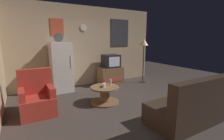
{
  "coord_description": "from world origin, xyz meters",
  "views": [
    {
      "loc": [
        -2.09,
        -2.99,
        1.6
      ],
      "look_at": [
        0.11,
        0.9,
        0.75
      ],
      "focal_mm": 26.35,
      "sensor_mm": 36.0,
      "label": 1
    }
  ],
  "objects_px": {
    "wine_glass": "(111,82)",
    "armchair": "(37,99)",
    "fridge": "(61,67)",
    "coffee_table": "(105,95)",
    "standing_lamp": "(144,46)",
    "remote_control": "(103,86)",
    "tv_stand": "(110,76)",
    "mug_ceramic_tan": "(104,84)",
    "crt_tv": "(111,61)",
    "mug_ceramic_white": "(104,86)",
    "couch": "(192,107)"
  },
  "relations": [
    {
      "from": "fridge",
      "to": "standing_lamp",
      "type": "bearing_deg",
      "value": -8.09
    },
    {
      "from": "wine_glass",
      "to": "couch",
      "type": "distance_m",
      "value": 1.97
    },
    {
      "from": "remote_control",
      "to": "armchair",
      "type": "bearing_deg",
      "value": 164.47
    },
    {
      "from": "mug_ceramic_white",
      "to": "fridge",
      "type": "bearing_deg",
      "value": 113.44
    },
    {
      "from": "remote_control",
      "to": "armchair",
      "type": "height_order",
      "value": "armchair"
    },
    {
      "from": "mug_ceramic_white",
      "to": "remote_control",
      "type": "bearing_deg",
      "value": 84.72
    },
    {
      "from": "standing_lamp",
      "to": "coffee_table",
      "type": "bearing_deg",
      "value": -153.03
    },
    {
      "from": "standing_lamp",
      "to": "remote_control",
      "type": "distance_m",
      "value": 2.62
    },
    {
      "from": "tv_stand",
      "to": "remote_control",
      "type": "distance_m",
      "value": 1.76
    },
    {
      "from": "standing_lamp",
      "to": "tv_stand",
      "type": "bearing_deg",
      "value": 163.04
    },
    {
      "from": "standing_lamp",
      "to": "coffee_table",
      "type": "distance_m",
      "value": 2.68
    },
    {
      "from": "couch",
      "to": "mug_ceramic_tan",
      "type": "bearing_deg",
      "value": 119.48
    },
    {
      "from": "tv_stand",
      "to": "mug_ceramic_tan",
      "type": "relative_size",
      "value": 9.33
    },
    {
      "from": "standing_lamp",
      "to": "wine_glass",
      "type": "xyz_separation_m",
      "value": [
        -1.95,
        -1.03,
        -0.86
      ]
    },
    {
      "from": "wine_glass",
      "to": "fridge",
      "type": "bearing_deg",
      "value": 122.65
    },
    {
      "from": "armchair",
      "to": "couch",
      "type": "xyz_separation_m",
      "value": [
        2.56,
        -1.88,
        -0.03
      ]
    },
    {
      "from": "wine_glass",
      "to": "couch",
      "type": "height_order",
      "value": "couch"
    },
    {
      "from": "mug_ceramic_tan",
      "to": "fridge",
      "type": "bearing_deg",
      "value": 116.6
    },
    {
      "from": "couch",
      "to": "fridge",
      "type": "bearing_deg",
      "value": 118.19
    },
    {
      "from": "tv_stand",
      "to": "mug_ceramic_tan",
      "type": "height_order",
      "value": "tv_stand"
    },
    {
      "from": "crt_tv",
      "to": "coffee_table",
      "type": "bearing_deg",
      "value": -124.21
    },
    {
      "from": "crt_tv",
      "to": "fridge",
      "type": "bearing_deg",
      "value": 178.41
    },
    {
      "from": "mug_ceramic_white",
      "to": "armchair",
      "type": "height_order",
      "value": "armchair"
    },
    {
      "from": "armchair",
      "to": "mug_ceramic_tan",
      "type": "bearing_deg",
      "value": -4.3
    },
    {
      "from": "couch",
      "to": "mug_ceramic_white",
      "type": "bearing_deg",
      "value": 122.26
    },
    {
      "from": "wine_glass",
      "to": "armchair",
      "type": "distance_m",
      "value": 1.76
    },
    {
      "from": "coffee_table",
      "to": "mug_ceramic_white",
      "type": "bearing_deg",
      "value": -133.84
    },
    {
      "from": "fridge",
      "to": "wine_glass",
      "type": "relative_size",
      "value": 11.8
    },
    {
      "from": "crt_tv",
      "to": "standing_lamp",
      "type": "xyz_separation_m",
      "value": [
        1.17,
        -0.36,
        0.52
      ]
    },
    {
      "from": "crt_tv",
      "to": "wine_glass",
      "type": "height_order",
      "value": "crt_tv"
    },
    {
      "from": "fridge",
      "to": "crt_tv",
      "type": "relative_size",
      "value": 3.28
    },
    {
      "from": "mug_ceramic_tan",
      "to": "armchair",
      "type": "relative_size",
      "value": 0.09
    },
    {
      "from": "coffee_table",
      "to": "mug_ceramic_white",
      "type": "height_order",
      "value": "mug_ceramic_white"
    },
    {
      "from": "mug_ceramic_tan",
      "to": "armchair",
      "type": "xyz_separation_m",
      "value": [
        -1.57,
        0.12,
        -0.13
      ]
    },
    {
      "from": "fridge",
      "to": "armchair",
      "type": "relative_size",
      "value": 1.84
    },
    {
      "from": "mug_ceramic_tan",
      "to": "armchair",
      "type": "bearing_deg",
      "value": 175.7
    },
    {
      "from": "couch",
      "to": "armchair",
      "type": "bearing_deg",
      "value": 143.76
    },
    {
      "from": "tv_stand",
      "to": "remote_control",
      "type": "relative_size",
      "value": 5.6
    },
    {
      "from": "fridge",
      "to": "coffee_table",
      "type": "height_order",
      "value": "fridge"
    },
    {
      "from": "mug_ceramic_white",
      "to": "crt_tv",
      "type": "bearing_deg",
      "value": 55.48
    },
    {
      "from": "fridge",
      "to": "coffee_table",
      "type": "bearing_deg",
      "value": -64.68
    },
    {
      "from": "tv_stand",
      "to": "armchair",
      "type": "distance_m",
      "value": 2.84
    },
    {
      "from": "standing_lamp",
      "to": "armchair",
      "type": "relative_size",
      "value": 1.66
    },
    {
      "from": "crt_tv",
      "to": "armchair",
      "type": "relative_size",
      "value": 0.56
    },
    {
      "from": "coffee_table",
      "to": "tv_stand",
      "type": "bearing_deg",
      "value": 56.33
    },
    {
      "from": "fridge",
      "to": "armchair",
      "type": "distance_m",
      "value": 1.64
    },
    {
      "from": "mug_ceramic_tan",
      "to": "crt_tv",
      "type": "bearing_deg",
      "value": 55.43
    },
    {
      "from": "fridge",
      "to": "tv_stand",
      "type": "relative_size",
      "value": 2.11
    },
    {
      "from": "wine_glass",
      "to": "mug_ceramic_tan",
      "type": "bearing_deg",
      "value": -172.57
    },
    {
      "from": "remote_control",
      "to": "armchair",
      "type": "distance_m",
      "value": 1.52
    }
  ]
}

